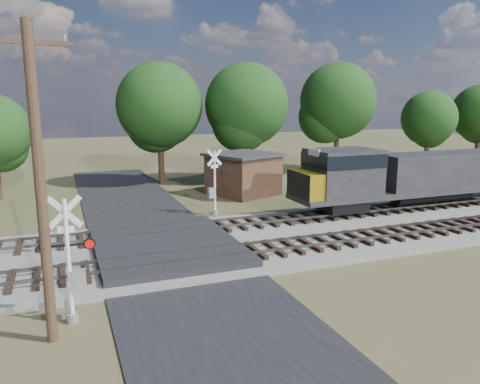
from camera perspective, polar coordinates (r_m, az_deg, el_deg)
name	(u,v)px	position (r m, az deg, el deg)	size (l,w,h in m)	color
ground	(168,255)	(24.16, -8.79, -7.63)	(160.00, 160.00, 0.00)	#3D4625
ballast_bed	(333,230)	(28.27, 11.22, -4.60)	(140.00, 10.00, 0.30)	gray
road	(168,255)	(24.15, -8.79, -7.54)	(7.00, 60.00, 0.08)	black
crossing_panel	(166,246)	(24.53, -9.07, -6.57)	(7.00, 9.00, 0.62)	#262628
track_near	(239,252)	(23.06, -0.06, -7.34)	(140.00, 2.60, 0.33)	black
track_far	(209,227)	(27.58, -3.82, -4.24)	(140.00, 2.60, 0.33)	black
crossing_signal_near	(72,271)	(17.43, -19.78, -9.02)	(1.85, 0.43, 4.61)	silver
crossing_signal_far	(214,188)	(31.78, -3.24, 0.53)	(1.80, 0.49, 4.50)	silver
utility_pole	(40,180)	(15.51, -23.22, 1.31)	(2.46, 0.34, 10.05)	#311E16
equipment_shed	(243,174)	(38.60, 0.40, 2.26)	(6.58, 6.58, 3.44)	#3F241B
treeline	(189,109)	(44.28, -6.18, 10.07)	(79.43, 10.80, 11.78)	black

